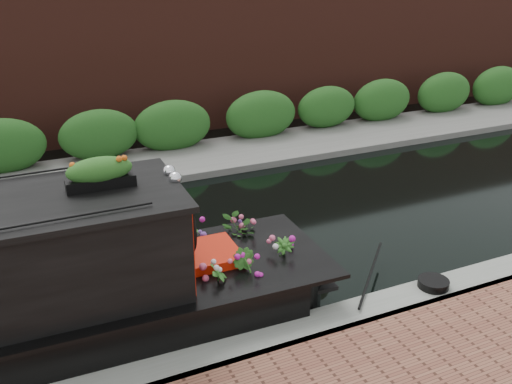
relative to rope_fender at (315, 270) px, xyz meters
name	(u,v)px	position (x,y,z in m)	size (l,w,h in m)	color
ground	(151,253)	(-2.23, 1.93, -0.15)	(80.00, 80.00, 0.00)	black
near_bank_coping	(218,367)	(-2.23, -1.37, -0.15)	(40.00, 0.60, 0.50)	gray
far_bank_path	(105,176)	(-2.23, 6.13, -0.15)	(40.00, 2.40, 0.34)	slate
far_hedge	(98,164)	(-2.23, 7.03, -0.15)	(40.00, 1.10, 2.80)	#22551C
far_brick_wall	(84,141)	(-2.23, 9.13, -0.15)	(40.00, 1.00, 8.00)	#4A2119
rope_fender	(315,270)	(0.00, 0.00, 0.00)	(0.31, 0.31, 0.40)	olive
coiled_mooring_rope	(433,283)	(1.28, -1.32, 0.16)	(0.47, 0.47, 0.12)	black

